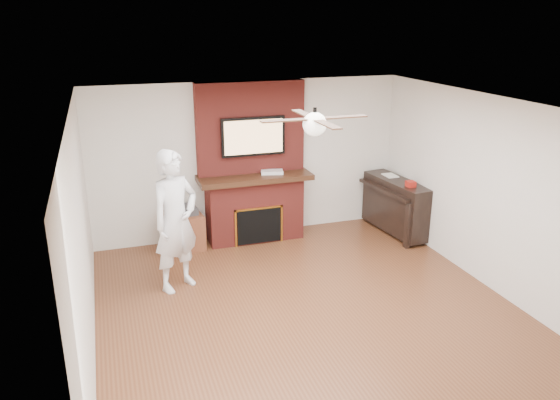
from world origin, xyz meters
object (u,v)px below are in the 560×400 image
object	(u,v)px
person	(175,221)
piano	(396,205)
side_table	(182,229)
fireplace	(253,179)

from	to	relation	value
person	piano	distance (m)	3.80
person	side_table	bearing A→B (deg)	47.73
side_table	person	bearing A→B (deg)	-106.95
fireplace	person	bearing A→B (deg)	-136.25
fireplace	side_table	size ratio (longest dim) A/B	3.74
fireplace	side_table	xyz separation A→B (m)	(-1.16, -0.07, -0.69)
fireplace	person	distance (m)	1.96
side_table	piano	size ratio (longest dim) A/B	0.47
fireplace	piano	distance (m)	2.40
person	piano	world-z (taller)	person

